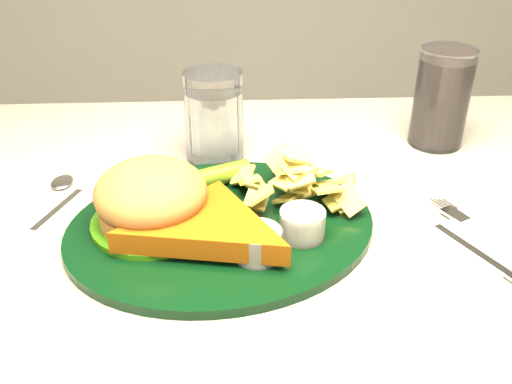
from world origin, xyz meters
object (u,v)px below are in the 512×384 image
dinner_plate (221,201)px  water_glass (214,117)px  cola_glass (442,98)px  fork_napkin (471,246)px

dinner_plate → water_glass: size_ratio=2.78×
dinner_plate → water_glass: 0.19m
dinner_plate → cola_glass: bearing=19.4°
cola_glass → dinner_plate: bearing=-145.5°
cola_glass → fork_napkin: cola_glass is taller
fork_napkin → dinner_plate: bearing=142.7°
water_glass → fork_napkin: size_ratio=0.88×
water_glass → cola_glass: bearing=6.1°
dinner_plate → fork_napkin: dinner_plate is taller
cola_glass → fork_napkin: (-0.05, -0.27, -0.07)m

